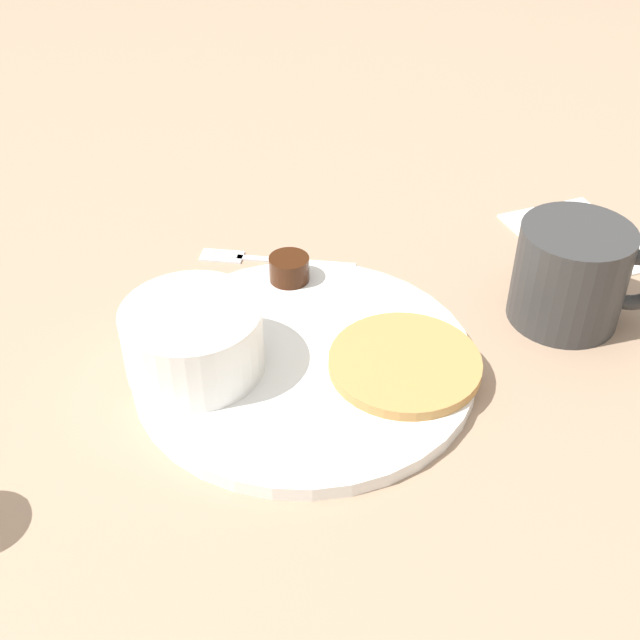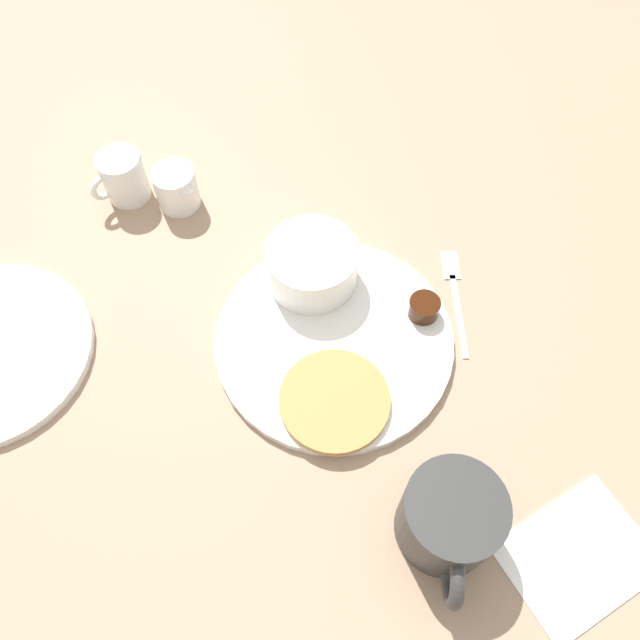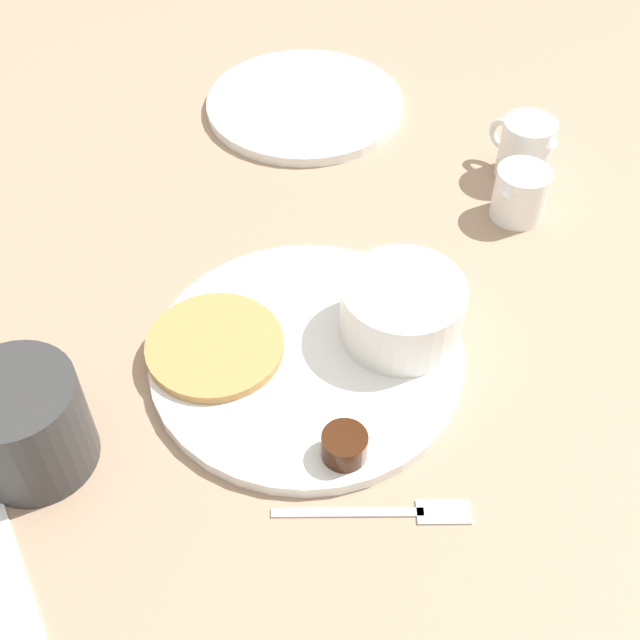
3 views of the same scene
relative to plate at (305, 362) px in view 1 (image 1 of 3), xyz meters
name	(u,v)px [view 1 (image 1 of 3)]	position (x,y,z in m)	size (l,w,h in m)	color
ground_plane	(305,368)	(0.00, 0.00, -0.01)	(4.00, 4.00, 0.00)	#9E7F66
plate	(305,362)	(0.00, 0.00, 0.00)	(0.27, 0.27, 0.01)	white
pancake_stack	(405,363)	(0.06, 0.05, 0.01)	(0.12, 0.12, 0.01)	#B78447
bowl	(193,337)	(-0.04, -0.08, 0.04)	(0.11, 0.11, 0.05)	white
syrup_cup	(289,269)	(-0.10, 0.05, 0.02)	(0.04, 0.04, 0.02)	#38190A
butter_ramekin	(170,340)	(-0.06, -0.08, 0.02)	(0.04, 0.04, 0.04)	white
coffee_mug	(573,275)	(0.08, 0.22, 0.04)	(0.11, 0.10, 0.09)	#333333
fork	(258,258)	(-0.15, 0.06, 0.00)	(0.11, 0.12, 0.00)	silver
napkin	(580,239)	(0.01, 0.33, 0.00)	(0.16, 0.14, 0.00)	white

